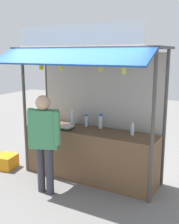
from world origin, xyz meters
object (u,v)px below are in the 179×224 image
Objects in this scene: magazine_stack_back_left at (66,127)px; banana_bunch_inner_right at (61,65)px; vendor_person at (44,136)px; banana_bunch_leftmost at (101,66)px; plastic_crate at (6,162)px; water_bottle_front_right at (73,118)px; water_bottle_far_right at (86,121)px; water_bottle_rear_center at (132,129)px; water_bottle_left at (101,122)px; banana_bunch_rightmost at (124,70)px; banana_bunch_inner_left at (41,66)px; magazine_stack_mid_right at (39,124)px.

magazine_stack_back_left is 1.09× the size of banana_bunch_inner_right.
banana_bunch_leftmost is at bearing -173.68° from vendor_person.
vendor_person is 1.71m from plastic_crate.
water_bottle_front_right reaches higher than water_bottle_far_right.
water_bottle_rear_center is at bearing -163.12° from vendor_person.
banana_bunch_rightmost reaches higher than water_bottle_left.
water_bottle_front_right is at bearing -105.95° from vendor_person.
water_bottle_left is at bearing 19.22° from plastic_crate.
magazine_stack_back_left is at bearing -78.52° from water_bottle_front_right.
banana_bunch_rightmost is at bearing -32.08° from water_bottle_far_right.
banana_bunch_rightmost is 0.74× the size of plastic_crate.
banana_bunch_rightmost is at bearing -0.03° from banana_bunch_inner_left.
banana_bunch_rightmost reaches higher than water_bottle_front_right.
banana_bunch_leftmost is (0.94, -0.64, 1.08)m from water_bottle_front_right.
banana_bunch_inner_left reaches higher than vendor_person.
magazine_stack_mid_right is 1.94m from banana_bunch_leftmost.
water_bottle_far_right is 0.88× the size of magazine_stack_mid_right.
banana_bunch_inner_left is at bearing -131.42° from water_bottle_far_right.
water_bottle_far_right is 1.10m from vendor_person.
vendor_person is at bearing -151.79° from banana_bunch_leftmost.
vendor_person is at bearing -141.24° from water_bottle_rear_center.
banana_bunch_leftmost is (-0.37, -0.52, 1.11)m from water_bottle_rear_center.
water_bottle_left is 1.09× the size of banana_bunch_inner_right.
vendor_person is (-1.20, -0.96, -0.04)m from water_bottle_rear_center.
banana_bunch_inner_left is (-0.26, -0.63, 1.06)m from water_bottle_front_right.
banana_bunch_inner_left reaches higher than water_bottle_front_right.
water_bottle_rear_center is (1.31, -0.12, -0.03)m from water_bottle_front_right.
water_bottle_rear_center is 1.54m from vendor_person.
magazine_stack_back_left reaches higher than plastic_crate.
water_bottle_left is 2.23m from plastic_crate.
banana_bunch_inner_right reaches higher than plastic_crate.
banana_bunch_rightmost is (1.33, -0.63, 1.03)m from water_bottle_front_right.
banana_bunch_inner_left is 1.20m from banana_bunch_leftmost.
water_bottle_far_right is at bearing 0.92° from water_bottle_front_right.
water_bottle_rear_center is 0.75× the size of banana_bunch_rightmost.
magazine_stack_back_left is (-0.24, -0.36, -0.08)m from water_bottle_far_right.
water_bottle_left is at bearing 33.69° from magazine_stack_back_left.
banana_bunch_inner_left reaches higher than magazine_stack_back_left.
banana_bunch_inner_left reaches higher than magazine_stack_mid_right.
water_bottle_far_right is (0.31, 0.00, -0.02)m from water_bottle_front_right.
banana_bunch_leftmost reaches higher than water_bottle_rear_center.
water_bottle_rear_center is (0.69, -0.13, -0.03)m from water_bottle_left.
banana_bunch_inner_right is at bearing 0.10° from banana_bunch_inner_left.
water_bottle_rear_center is at bearing -6.90° from water_bottle_far_right.
banana_bunch_leftmost is (0.76, -0.00, -0.01)m from banana_bunch_inner_right.
water_bottle_far_right is 0.97m from magazine_stack_mid_right.
water_bottle_far_right is 0.14× the size of vendor_person.
banana_bunch_leftmost reaches higher than water_bottle_left.
water_bottle_far_right is 1.60m from banana_bunch_rightmost.
water_bottle_left is 0.16× the size of vendor_person.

